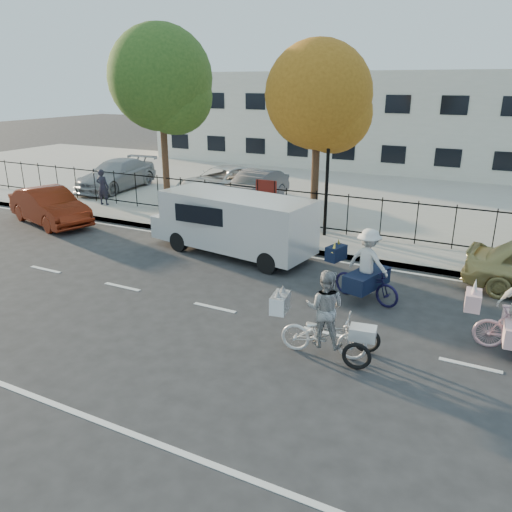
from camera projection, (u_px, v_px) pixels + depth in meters
The scene contains 19 objects.
ground at pixel (215, 308), 12.57m from camera, with size 120.00×120.00×0.00m, color #333334.
road_markings at pixel (215, 308), 12.57m from camera, with size 60.00×9.52×0.01m, color silver, non-canonical shape.
curb at pixel (293, 249), 16.80m from camera, with size 60.00×0.10×0.15m, color #A8A399.
sidewalk at pixel (304, 240), 17.69m from camera, with size 60.00×2.20×0.15m, color #A8A399.
parking_lot at pixel (369, 193), 25.18m from camera, with size 60.00×15.60×0.15m, color #A8A399.
iron_fence at pixel (316, 211), 18.34m from camera, with size 58.00×0.06×1.50m, color black, non-canonical shape.
building at pixel (412, 120), 32.63m from camera, with size 34.00×10.00×6.00m, color silver.
lamppost at pixel (328, 152), 17.06m from camera, with size 0.36×0.36×4.33m.
street_sign at pixel (266, 194), 18.62m from camera, with size 0.85×0.06×1.80m.
zebra_trike at pixel (325, 323), 10.19m from camera, with size 2.20×1.01×1.88m.
bull_bike at pixel (366, 272), 12.77m from camera, with size 2.15×1.51×1.94m.
white_van at pixel (234, 222), 16.17m from camera, with size 5.80×2.60×1.98m.
red_sedan at pixel (50, 206), 19.78m from camera, with size 1.51×4.33×1.43m, color #621B0B.
pedestrian at pixel (103, 187), 22.23m from camera, with size 0.58×0.38×1.60m, color black.
lot_car_a at pixel (116, 175), 25.55m from camera, with size 2.06×5.06×1.47m, color #999CA0.
lot_car_b at pixel (223, 182), 23.83m from camera, with size 2.35×5.10×1.42m, color silver.
lot_car_c at pixel (255, 187), 22.83m from camera, with size 1.48×4.25×1.40m, color #45464C.
tree_west at pixel (164, 83), 19.84m from camera, with size 4.15×4.15×7.61m.
tree_mid at pixel (322, 101), 17.21m from camera, with size 3.72×3.72×6.82m.
Camera 1 is at (6.10, -9.73, 5.39)m, focal length 35.00 mm.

